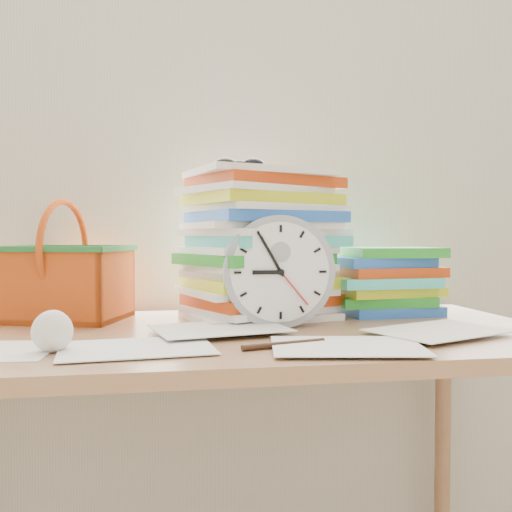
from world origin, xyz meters
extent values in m
cube|color=silver|center=(0.00, 2.00, 1.35)|extent=(4.00, 0.04, 2.70)
cube|color=beige|center=(0.00, 1.98, 1.30)|extent=(2.40, 0.01, 2.50)
cube|color=#956945|center=(0.00, 1.60, 0.73)|extent=(1.40, 0.70, 0.03)
cylinder|color=#956945|center=(0.65, 1.90, 0.36)|extent=(0.04, 0.04, 0.72)
cylinder|color=#959AA3|center=(0.11, 1.63, 0.87)|extent=(0.25, 0.05, 0.25)
sphere|color=white|center=(-0.33, 1.43, 0.79)|extent=(0.07, 0.07, 0.07)
cylinder|color=black|center=(0.07, 1.40, 0.76)|extent=(0.16, 0.06, 0.01)
camera|label=1|loc=(-0.15, 0.40, 0.95)|focal=40.00mm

